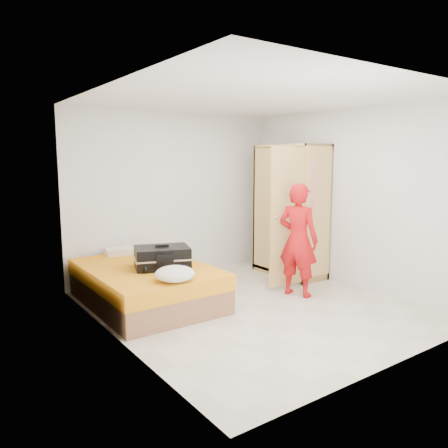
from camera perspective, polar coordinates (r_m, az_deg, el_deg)
room at (r=5.42m, az=3.84°, el=2.39°), size 4.00×4.02×2.60m
bed at (r=5.83m, az=-10.11°, el=-7.81°), size 1.42×2.02×0.50m
wardrobe at (r=7.05m, az=8.60°, el=1.25°), size 1.17×1.20×2.10m
person at (r=6.05m, az=9.65°, el=-2.07°), size 0.54×0.66×1.56m
suitcase at (r=5.63m, az=-8.08°, el=-4.34°), size 0.82×0.70×0.30m
round_cushion at (r=5.01m, az=-6.42°, el=-6.47°), size 0.46×0.46×0.17m
pillow at (r=6.54m, az=-12.87°, el=-3.42°), size 0.57×0.36×0.10m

